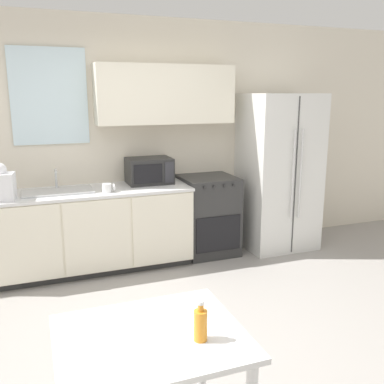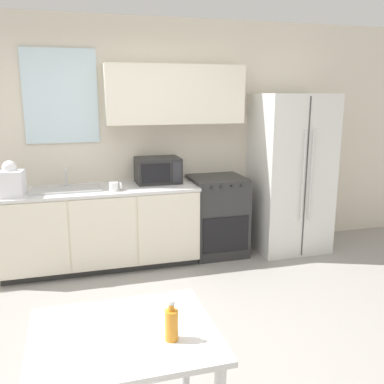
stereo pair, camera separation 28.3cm
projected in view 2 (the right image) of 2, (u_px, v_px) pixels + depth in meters
The scene contains 11 objects.
ground_plane at pixel (157, 341), 3.31m from camera, with size 12.00×12.00×0.00m, color gray.
wall_back at pixel (127, 133), 4.86m from camera, with size 12.00×0.38×2.70m.
kitchen_counter at pixel (102, 227), 4.68m from camera, with size 2.08×0.68×0.88m.
oven_range at pixel (217, 216), 5.06m from camera, with size 0.62×0.63×0.93m.
refrigerator at pixel (290, 173), 5.14m from camera, with size 0.84×0.77×1.87m.
kitchen_sink at pixel (67, 188), 4.49m from camera, with size 0.70×0.39×0.22m.
microwave at pixel (158, 170), 4.83m from camera, with size 0.49×0.37×0.29m.
coffee_mug at pixel (115, 186), 4.44m from camera, with size 0.13×0.09×0.09m.
grocery_bag_0 at pixel (11, 181), 4.16m from camera, with size 0.27×0.24×0.36m.
dining_table at pixel (125, 355), 2.13m from camera, with size 0.91×0.74×0.72m.
drink_bottle at pixel (172, 324), 2.02m from camera, with size 0.07×0.07×0.20m.
Camera 2 is at (-0.56, -2.93, 1.87)m, focal length 40.00 mm.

